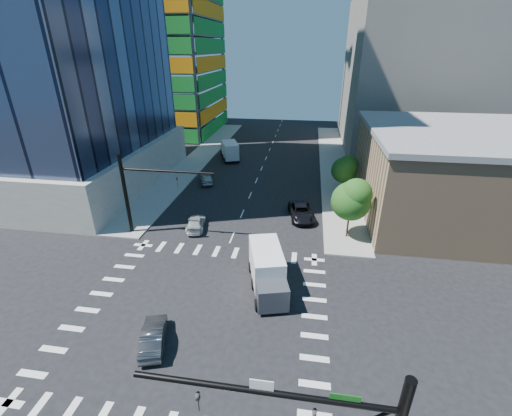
# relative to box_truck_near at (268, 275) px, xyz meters

# --- Properties ---
(ground) EXTENTS (160.00, 160.00, 0.00)m
(ground) POSITION_rel_box_truck_near_xyz_m (-4.98, -3.80, -1.51)
(ground) COLOR black
(ground) RESTS_ON ground
(road_markings) EXTENTS (20.00, 20.00, 0.01)m
(road_markings) POSITION_rel_box_truck_near_xyz_m (-4.98, -3.80, -1.50)
(road_markings) COLOR silver
(road_markings) RESTS_ON ground
(sidewalk_ne) EXTENTS (5.00, 60.00, 0.15)m
(sidewalk_ne) POSITION_rel_box_truck_near_xyz_m (7.52, 36.20, -1.43)
(sidewalk_ne) COLOR #9D9A94
(sidewalk_ne) RESTS_ON ground
(sidewalk_nw) EXTENTS (5.00, 60.00, 0.15)m
(sidewalk_nw) POSITION_rel_box_truck_near_xyz_m (-17.48, 36.20, -1.43)
(sidewalk_nw) COLOR #9D9A94
(sidewalk_nw) RESTS_ON ground
(construction_building) EXTENTS (25.16, 34.50, 70.60)m
(construction_building) POSITION_rel_box_truck_near_xyz_m (-32.40, 58.13, 23.10)
(construction_building) COLOR slate
(construction_building) RESTS_ON ground
(commercial_building) EXTENTS (20.50, 22.50, 10.60)m
(commercial_building) POSITION_rel_box_truck_near_xyz_m (20.02, 18.20, 3.80)
(commercial_building) COLOR tan
(commercial_building) RESTS_ON ground
(bg_building_ne) EXTENTS (24.00, 30.00, 28.00)m
(bg_building_ne) POSITION_rel_box_truck_near_xyz_m (22.02, 51.20, 12.49)
(bg_building_ne) COLOR slate
(bg_building_ne) RESTS_ON ground
(signal_mast_nw) EXTENTS (10.20, 0.40, 9.00)m
(signal_mast_nw) POSITION_rel_box_truck_near_xyz_m (-14.98, 7.70, 3.99)
(signal_mast_nw) COLOR black
(signal_mast_nw) RESTS_ON sidewalk_nw
(tree_south) EXTENTS (4.16, 4.16, 6.82)m
(tree_south) POSITION_rel_box_truck_near_xyz_m (7.65, 10.11, 3.18)
(tree_south) COLOR #382316
(tree_south) RESTS_ON sidewalk_ne
(tree_north) EXTENTS (3.54, 3.52, 5.78)m
(tree_north) POSITION_rel_box_truck_near_xyz_m (7.95, 22.11, 2.48)
(tree_north) COLOR #382316
(tree_north) RESTS_ON sidewalk_ne
(car_nb_far) EXTENTS (3.73, 6.19, 1.61)m
(car_nb_far) POSITION_rel_box_truck_near_xyz_m (2.37, 14.18, -0.71)
(car_nb_far) COLOR black
(car_nb_far) RESTS_ON ground
(car_sb_near) EXTENTS (2.76, 4.97, 1.36)m
(car_sb_near) POSITION_rel_box_truck_near_xyz_m (-9.56, 9.72, -0.83)
(car_sb_near) COLOR silver
(car_sb_near) RESTS_ON ground
(car_sb_mid) EXTENTS (3.31, 4.89, 1.54)m
(car_sb_mid) POSITION_rel_box_truck_near_xyz_m (-12.45, 24.02, -0.74)
(car_sb_mid) COLOR #ADB1B5
(car_sb_mid) RESTS_ON ground
(car_sb_cross) EXTENTS (2.74, 4.61, 1.44)m
(car_sb_cross) POSITION_rel_box_truck_near_xyz_m (-7.22, -7.24, -0.79)
(car_sb_cross) COLOR #414245
(car_sb_cross) RESTS_ON ground
(box_truck_near) EXTENTS (4.36, 7.00, 3.41)m
(box_truck_near) POSITION_rel_box_truck_near_xyz_m (0.00, 0.00, 0.00)
(box_truck_near) COLOR black
(box_truck_near) RESTS_ON ground
(box_truck_far) EXTENTS (4.84, 6.93, 3.35)m
(box_truck_far) POSITION_rel_box_truck_near_xyz_m (-11.70, 36.85, -0.03)
(box_truck_far) COLOR black
(box_truck_far) RESTS_ON ground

